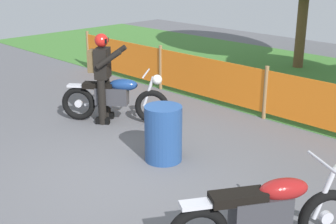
{
  "coord_description": "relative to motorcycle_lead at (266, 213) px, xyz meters",
  "views": [
    {
      "loc": [
        4.68,
        -3.79,
        3.05
      ],
      "look_at": [
        0.26,
        0.58,
        0.9
      ],
      "focal_mm": 48.86,
      "sensor_mm": 36.0,
      "label": 1
    }
  ],
  "objects": [
    {
      "name": "rider_trailing",
      "position": [
        -4.52,
        1.31,
        0.46
      ],
      "size": [
        0.78,
        0.73,
        1.69
      ],
      "rotation": [
        0.0,
        0.0,
        0.66
      ],
      "color": "black",
      "rests_on": "ground"
    },
    {
      "name": "ground",
      "position": [
        -2.44,
        0.13,
        -0.5
      ],
      "size": [
        24.0,
        24.0,
        0.02
      ],
      "primitive_type": "cube",
      "color": "#5B5B60"
    },
    {
      "name": "oil_drum",
      "position": [
        -2.45,
        0.88,
        -0.05
      ],
      "size": [
        0.58,
        0.58,
        0.88
      ],
      "primitive_type": "cylinder",
      "color": "navy",
      "rests_on": "ground"
    },
    {
      "name": "barrier_fence",
      "position": [
        -2.44,
        3.61,
        0.05
      ],
      "size": [
        11.76,
        0.08,
        1.05
      ],
      "color": "olive",
      "rests_on": "ground"
    },
    {
      "name": "motorcycle_trailing",
      "position": [
        -4.35,
        1.45,
        -0.01
      ],
      "size": [
        1.73,
        1.37,
        0.99
      ],
      "rotation": [
        0.0,
        0.0,
        0.66
      ],
      "color": "black",
      "rests_on": "ground"
    },
    {
      "name": "motorcycle_lead",
      "position": [
        0.0,
        0.0,
        0.0
      ],
      "size": [
        1.21,
        1.88,
        1.01
      ],
      "rotation": [
        0.0,
        0.0,
        1.02
      ],
      "color": "black",
      "rests_on": "ground"
    }
  ]
}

